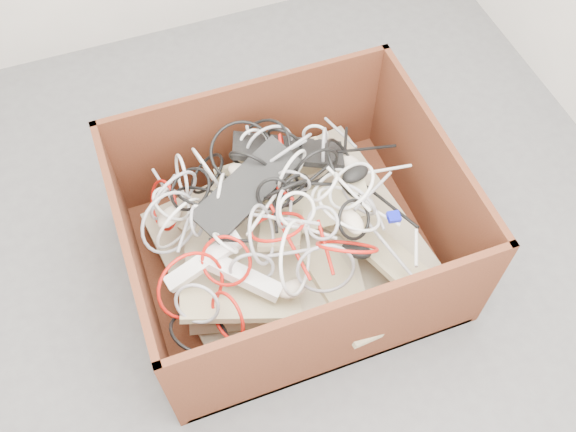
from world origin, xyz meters
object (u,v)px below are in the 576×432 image
object	(u,v)px
power_strip_left	(204,261)
power_strip_right	(241,275)
vga_plug	(394,217)
cardboard_box	(286,244)

from	to	relation	value
power_strip_left	power_strip_right	bearing A→B (deg)	-48.55
power_strip_right	vga_plug	world-z (taller)	power_strip_right
power_strip_right	vga_plug	bearing A→B (deg)	46.03
vga_plug	power_strip_right	bearing A→B (deg)	-172.41
power_strip_left	cardboard_box	bearing A→B (deg)	3.95
power_strip_right	cardboard_box	bearing A→B (deg)	80.26
cardboard_box	power_strip_right	xyz separation A→B (m)	(-0.22, -0.16, 0.18)
cardboard_box	power_strip_left	xyz separation A→B (m)	(-0.32, -0.08, 0.21)
cardboard_box	power_strip_left	distance (m)	0.39
cardboard_box	power_strip_left	size ratio (longest dim) A/B	3.94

